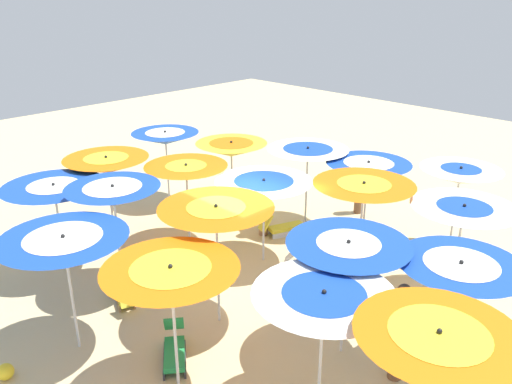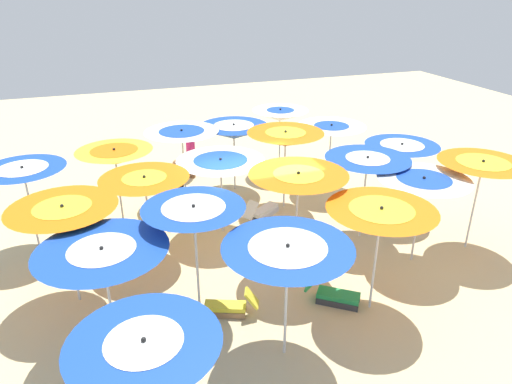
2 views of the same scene
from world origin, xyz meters
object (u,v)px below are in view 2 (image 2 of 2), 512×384
(beachgoer_1, at_px, (396,196))
(beachgoer_2, at_px, (191,150))
(beach_umbrella_1, at_px, (234,132))
(beach_umbrella_11, at_px, (367,166))
(beach_umbrella_10, at_px, (401,151))
(beach_umbrella_16, at_px, (423,186))
(beach_umbrella_13, at_px, (194,216))
(beach_umbrella_12, at_px, (298,182))
(beach_umbrella_8, at_px, (145,185))
(lounger_2, at_px, (262,210))
(beach_umbrella_2, at_px, (182,137))
(beach_umbrella_9, at_px, (64,216))
(beach_umbrella_4, at_px, (24,175))
(lounger_3, at_px, (190,206))
(beach_umbrella_6, at_px, (285,139))
(beach_umbrella_15, at_px, (482,168))
(beach_umbrella_0, at_px, (280,115))
(beach_umbrella_7, at_px, (221,165))
(beach_umbrella_14, at_px, (103,259))
(lounger_1, at_px, (229,306))
(beach_umbrella_18, at_px, (287,258))
(beach_umbrella_19, at_px, (145,350))
(lounger_4, at_px, (334,294))
(beach_umbrella_3, at_px, (115,157))
(beach_umbrella_5, at_px, (331,130))
(beachgoer_0, at_px, (179,189))
(beach_umbrella_17, at_px, (381,216))

(beachgoer_1, relative_size, beachgoer_2, 0.99)
(beach_umbrella_1, relative_size, beach_umbrella_11, 0.97)
(beachgoer_1, bearing_deg, beach_umbrella_11, -92.47)
(beach_umbrella_10, distance_m, beach_umbrella_16, 2.47)
(beach_umbrella_13, bearing_deg, beach_umbrella_12, 15.95)
(beach_umbrella_8, relative_size, lounger_2, 1.70)
(beach_umbrella_2, bearing_deg, beach_umbrella_10, -27.63)
(beach_umbrella_12, bearing_deg, beach_umbrella_9, 173.97)
(beach_umbrella_8, relative_size, beachgoer_1, 1.19)
(beach_umbrella_4, xyz_separation_m, lounger_3, (4.06, 0.76, -1.82))
(beach_umbrella_6, bearing_deg, beach_umbrella_15, -46.11)
(beach_umbrella_0, xyz_separation_m, beach_umbrella_7, (-3.05, -3.55, -0.12))
(beach_umbrella_12, bearing_deg, beach_umbrella_16, -9.63)
(beach_umbrella_14, bearing_deg, beach_umbrella_0, 49.55)
(beach_umbrella_4, relative_size, lounger_1, 1.98)
(beach_umbrella_18, bearing_deg, beach_umbrella_14, 157.90)
(lounger_3, bearing_deg, beach_umbrella_16, -112.71)
(beach_umbrella_8, xyz_separation_m, lounger_3, (1.39, 2.08, -1.74))
(beach_umbrella_19, relative_size, lounger_4, 1.86)
(beach_umbrella_6, relative_size, beach_umbrella_12, 0.94)
(beach_umbrella_2, bearing_deg, lounger_1, -92.34)
(beach_umbrella_7, distance_m, beach_umbrella_15, 6.35)
(beach_umbrella_9, bearing_deg, beach_umbrella_18, -38.98)
(beach_umbrella_6, relative_size, beach_umbrella_18, 1.03)
(beach_umbrella_4, xyz_separation_m, lounger_1, (3.87, -4.03, -1.84))
(beach_umbrella_3, distance_m, lounger_1, 5.35)
(beach_umbrella_2, bearing_deg, beach_umbrella_13, -98.29)
(beach_umbrella_5, xyz_separation_m, beach_umbrella_16, (-0.02, -4.54, 0.00))
(beach_umbrella_1, bearing_deg, beach_umbrella_11, -60.80)
(beach_umbrella_1, relative_size, beach_umbrella_3, 0.99)
(beach_umbrella_5, relative_size, beach_umbrella_13, 0.89)
(lounger_1, distance_m, beachgoer_2, 7.51)
(lounger_2, relative_size, beachgoer_0, 0.70)
(beach_umbrella_17, bearing_deg, beach_umbrella_19, -158.12)
(beach_umbrella_11, distance_m, beach_umbrella_18, 4.85)
(beach_umbrella_1, xyz_separation_m, beachgoer_1, (3.33, -3.98, -0.97))
(beach_umbrella_7, height_order, lounger_4, beach_umbrella_7)
(beach_umbrella_18, height_order, beachgoer_2, beach_umbrella_18)
(beach_umbrella_11, height_order, beachgoer_1, beach_umbrella_11)
(beachgoer_1, bearing_deg, beach_umbrella_10, 138.24)
(beach_umbrella_7, bearing_deg, beach_umbrella_5, 22.35)
(beach_umbrella_6, xyz_separation_m, beach_umbrella_8, (-4.13, -1.56, -0.18))
(beach_umbrella_8, bearing_deg, beach_umbrella_2, 64.23)
(beach_umbrella_1, height_order, beach_umbrella_9, beach_umbrella_9)
(beach_umbrella_7, distance_m, beach_umbrella_12, 2.66)
(beach_umbrella_15, relative_size, beach_umbrella_19, 1.12)
(lounger_2, bearing_deg, beach_umbrella_11, -75.50)
(beach_umbrella_10, height_order, beach_umbrella_13, beach_umbrella_13)
(beach_umbrella_16, xyz_separation_m, beachgoer_2, (-3.99, 6.91, -0.99))
(lounger_1, bearing_deg, lounger_2, -96.53)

